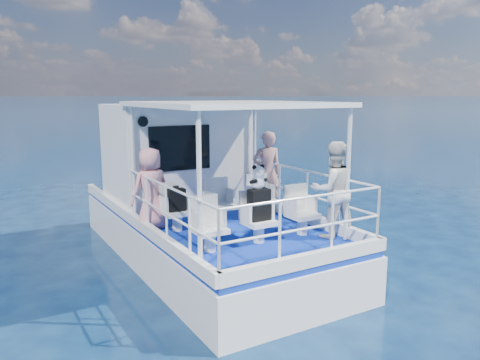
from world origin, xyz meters
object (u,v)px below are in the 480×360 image
Objects in this scene: panda at (258,177)px; backpack_center at (259,205)px; passenger_stbd_aft at (333,190)px; passenger_port_fwd at (151,189)px.

backpack_center is at bearing -62.27° from panda.
backpack_center is at bearing 0.08° from passenger_stbd_aft.
passenger_stbd_aft is at bearing -15.68° from backpack_center.
passenger_stbd_aft is 4.17× the size of panda.
panda is (-1.27, 0.37, 0.28)m from passenger_stbd_aft.
panda is at bearing -0.47° from passenger_stbd_aft.
passenger_port_fwd is at bearing 126.98° from panda.
panda is at bearing 117.73° from backpack_center.
backpack_center is at bearing 117.32° from passenger_port_fwd.
backpack_center is (1.24, -1.65, -0.10)m from passenger_port_fwd.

